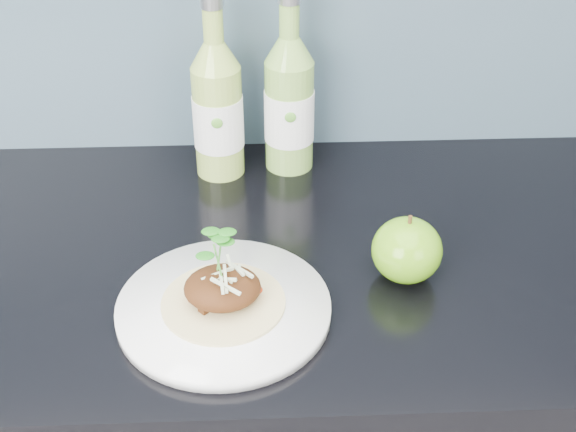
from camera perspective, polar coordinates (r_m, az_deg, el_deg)
name	(u,v)px	position (r m, az deg, el deg)	size (l,w,h in m)	color
dinner_plate	(224,309)	(0.97, -4.59, -6.59)	(0.28, 0.28, 0.02)	white
pork_taco	(222,286)	(0.95, -4.69, -4.95)	(0.15, 0.15, 0.10)	tan
green_apple	(407,250)	(1.01, 8.45, -2.42)	(0.10, 0.10, 0.09)	#458E0F
cider_bottle_left	(218,110)	(1.19, -5.03, 7.54)	(0.10, 0.10, 0.28)	#95B44B
cider_bottle_right	(289,104)	(1.21, 0.09, 7.97)	(0.09, 0.09, 0.28)	#7CAC47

